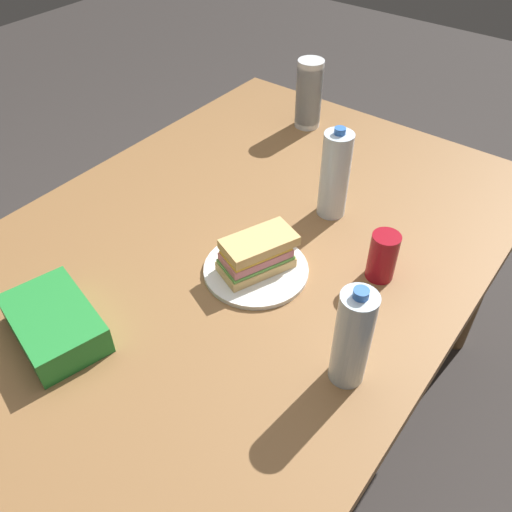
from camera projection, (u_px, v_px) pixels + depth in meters
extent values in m
plane|color=#383330|center=(244.00, 405.00, 1.86)|extent=(8.00, 8.00, 0.00)
cube|color=olive|center=(240.00, 246.00, 1.36)|extent=(1.58, 1.12, 0.04)
cylinder|color=brown|center=(481.00, 276.00, 1.82)|extent=(0.07, 0.07, 0.72)
cylinder|color=brown|center=(259.00, 180.00, 2.25)|extent=(0.07, 0.07, 0.72)
cylinder|color=white|center=(256.00, 270.00, 1.26)|extent=(0.25, 0.25, 0.01)
cube|color=#DBB26B|center=(256.00, 264.00, 1.25)|extent=(0.19, 0.15, 0.02)
cube|color=#599E3F|center=(256.00, 259.00, 1.24)|extent=(0.18, 0.14, 0.01)
cube|color=#C6727A|center=(256.00, 255.00, 1.23)|extent=(0.18, 0.14, 0.02)
cube|color=yellow|center=(256.00, 251.00, 1.22)|extent=(0.17, 0.13, 0.01)
cube|color=#DBB26B|center=(259.00, 242.00, 1.22)|extent=(0.19, 0.15, 0.02)
cylinder|color=maroon|center=(383.00, 256.00, 1.21)|extent=(0.07, 0.07, 0.12)
cube|color=#268C38|center=(55.00, 324.00, 1.10)|extent=(0.20, 0.26, 0.07)
cylinder|color=silver|center=(352.00, 339.00, 0.97)|extent=(0.07, 0.07, 0.22)
cylinder|color=blue|center=(361.00, 294.00, 0.89)|extent=(0.03, 0.03, 0.02)
cylinder|color=silver|center=(308.00, 112.00, 1.75)|extent=(0.08, 0.08, 0.09)
cylinder|color=silver|center=(308.00, 107.00, 1.74)|extent=(0.08, 0.08, 0.09)
cylinder|color=silver|center=(308.00, 102.00, 1.73)|extent=(0.08, 0.08, 0.09)
cylinder|color=silver|center=(309.00, 97.00, 1.72)|extent=(0.08, 0.08, 0.09)
cylinder|color=silver|center=(309.00, 91.00, 1.71)|extent=(0.08, 0.08, 0.09)
cylinder|color=silver|center=(310.00, 86.00, 1.69)|extent=(0.08, 0.08, 0.09)
cylinder|color=silver|center=(310.00, 81.00, 1.68)|extent=(0.08, 0.08, 0.09)
cylinder|color=silver|center=(310.00, 75.00, 1.67)|extent=(0.08, 0.08, 0.09)
cylinder|color=silver|center=(335.00, 175.00, 1.36)|extent=(0.08, 0.08, 0.24)
cylinder|color=blue|center=(340.00, 131.00, 1.27)|extent=(0.03, 0.03, 0.02)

